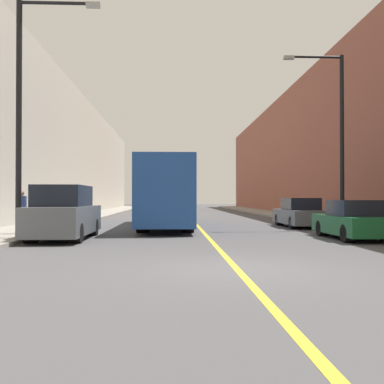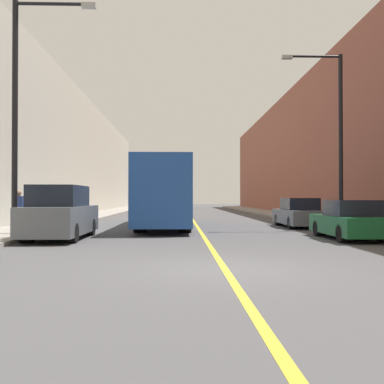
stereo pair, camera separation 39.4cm
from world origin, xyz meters
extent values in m
plane|color=#474749|center=(0.00, 0.00, 0.00)|extent=(200.00, 200.00, 0.00)
cube|color=gray|center=(-7.92, 30.00, 0.07)|extent=(3.00, 72.00, 0.14)
cube|color=gray|center=(7.92, 30.00, 0.07)|extent=(3.00, 72.00, 0.14)
cube|color=#B7B2A3|center=(-11.42, 30.00, 5.43)|extent=(4.00, 72.00, 10.86)
cube|color=brown|center=(11.42, 30.00, 5.86)|extent=(4.00, 72.00, 11.72)
cube|color=gold|center=(0.00, 30.00, 0.00)|extent=(0.16, 72.00, 0.01)
cube|color=#1E4793|center=(-1.69, 13.79, 1.81)|extent=(2.51, 11.86, 3.02)
cube|color=black|center=(-1.69, 7.89, 2.34)|extent=(2.14, 0.04, 1.36)
cylinder|color=black|center=(-2.67, 10.12, 0.50)|extent=(0.55, 1.00, 1.00)
cylinder|color=black|center=(-0.71, 10.12, 0.50)|extent=(0.55, 1.00, 1.00)
cylinder|color=black|center=(-2.67, 17.47, 0.50)|extent=(0.55, 1.00, 1.00)
cylinder|color=black|center=(-0.71, 17.47, 0.50)|extent=(0.55, 1.00, 1.00)
cube|color=#51565B|center=(-5.35, 7.16, 0.71)|extent=(1.87, 4.97, 1.01)
cube|color=black|center=(-5.35, 6.91, 1.60)|extent=(1.65, 2.73, 0.76)
cube|color=black|center=(-5.35, 4.71, 0.89)|extent=(1.59, 0.04, 0.46)
cylinder|color=black|center=(-6.08, 5.62, 0.34)|extent=(0.41, 0.68, 0.68)
cylinder|color=black|center=(-4.62, 5.62, 0.34)|extent=(0.41, 0.68, 0.68)
cylinder|color=black|center=(-6.08, 8.70, 0.34)|extent=(0.41, 0.68, 0.68)
cylinder|color=black|center=(-4.62, 8.70, 0.34)|extent=(0.41, 0.68, 0.68)
cube|color=#145128|center=(5.31, 6.78, 0.53)|extent=(1.75, 4.22, 0.68)
cube|color=black|center=(5.31, 6.56, 1.16)|extent=(1.54, 1.90, 0.58)
cube|color=black|center=(5.31, 4.69, 0.65)|extent=(1.49, 0.04, 0.31)
cylinder|color=black|center=(4.63, 5.47, 0.31)|extent=(0.39, 0.62, 0.62)
cylinder|color=black|center=(4.63, 8.08, 0.31)|extent=(0.39, 0.62, 0.62)
cylinder|color=black|center=(6.00, 8.08, 0.31)|extent=(0.39, 0.62, 0.62)
cube|color=#51565B|center=(5.25, 13.55, 0.55)|extent=(1.75, 4.70, 0.72)
cube|color=black|center=(5.25, 13.31, 1.21)|extent=(1.54, 2.11, 0.61)
cube|color=black|center=(5.25, 11.23, 0.67)|extent=(1.49, 0.04, 0.32)
cylinder|color=black|center=(4.56, 12.09, 0.31)|extent=(0.39, 0.62, 0.62)
cylinder|color=black|center=(5.93, 12.09, 0.31)|extent=(0.39, 0.62, 0.62)
cylinder|color=black|center=(4.56, 15.00, 0.31)|extent=(0.39, 0.62, 0.62)
cylinder|color=black|center=(5.93, 15.00, 0.31)|extent=(0.39, 0.62, 0.62)
cylinder|color=black|center=(-6.72, 6.22, 4.30)|extent=(0.20, 0.20, 8.31)
cylinder|color=black|center=(-5.44, 6.22, 8.36)|extent=(2.56, 0.12, 0.12)
cube|color=#999993|center=(-4.16, 6.22, 8.31)|extent=(0.50, 0.24, 0.16)
cylinder|color=black|center=(6.72, 11.44, 4.25)|extent=(0.20, 0.20, 8.21)
cylinder|color=black|center=(5.44, 11.44, 8.26)|extent=(2.56, 0.12, 0.12)
cube|color=#999993|center=(4.16, 11.44, 8.21)|extent=(0.50, 0.24, 0.16)
cylinder|color=#336B47|center=(-7.34, 8.10, 0.55)|extent=(0.17, 0.17, 0.81)
cylinder|color=#336B47|center=(-7.17, 8.10, 0.55)|extent=(0.17, 0.17, 0.81)
cube|color=navy|center=(-7.25, 8.10, 1.27)|extent=(0.37, 0.20, 0.64)
sphere|color=#8C664C|center=(-7.25, 8.10, 1.71)|extent=(0.24, 0.24, 0.24)
camera|label=1|loc=(-1.38, -9.59, 1.52)|focal=42.00mm
camera|label=2|loc=(-0.99, -9.61, 1.52)|focal=42.00mm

